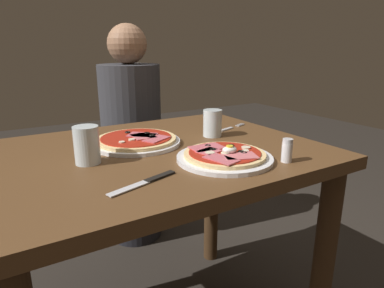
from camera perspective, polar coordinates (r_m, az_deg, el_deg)
dining_table at (r=1.11m, az=-5.90°, el=-7.50°), size 1.01×0.78×0.76m
pizza_foreground at (r=0.95m, az=5.58°, el=-2.06°), size 0.27×0.27×0.05m
pizza_across_left at (r=1.12m, az=-9.45°, el=0.58°), size 0.29×0.29×0.03m
water_glass_near at (r=1.20m, az=3.51°, el=3.29°), size 0.07×0.07×0.10m
water_glass_far at (r=0.96m, az=-17.49°, el=-0.59°), size 0.07×0.07×0.11m
fork at (r=1.33m, az=6.60°, el=2.75°), size 0.15×0.06×0.00m
knife at (r=0.81m, az=-7.53°, el=-6.29°), size 0.19×0.07×0.01m
salt_shaker at (r=0.97m, az=15.92°, el=-1.09°), size 0.03×0.03×0.07m
diner_person at (r=1.85m, az=-10.16°, el=0.19°), size 0.32×0.32×1.18m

